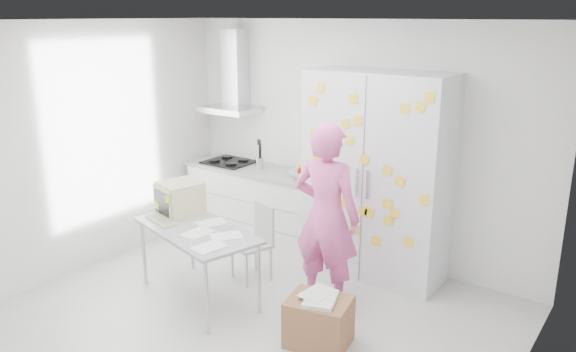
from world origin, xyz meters
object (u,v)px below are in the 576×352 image
Objects in this scene: desk at (185,212)px; cardboard_box at (319,321)px; chair at (256,237)px; person at (326,217)px.

cardboard_box is at bearing 11.50° from desk.
chair is 1.43m from cardboard_box.
cardboard_box is (1.68, -0.11, -0.61)m from desk.
desk is 0.82m from chair.
chair is at bearing -8.65° from person.
cardboard_box is (0.33, -0.63, -0.69)m from person.
desk is (-1.35, -0.51, -0.08)m from person.
person is 0.99m from cardboard_box.
person is 1.01m from chair.
desk is at bearing -109.21° from chair.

